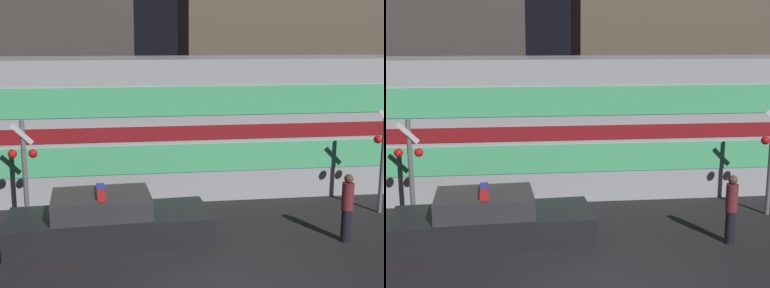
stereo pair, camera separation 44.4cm
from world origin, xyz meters
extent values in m
cube|color=#B7BABF|center=(2.18, 7.51, 2.12)|extent=(18.60, 3.11, 4.24)
cube|color=maroon|center=(2.18, 5.94, 2.12)|extent=(18.23, 0.03, 0.42)
cube|color=#59D88C|center=(2.18, 5.94, 1.36)|extent=(17.67, 0.02, 0.85)
cube|color=#59D88C|center=(2.18, 5.94, 3.05)|extent=(17.67, 0.02, 0.85)
cube|color=black|center=(-2.45, 3.18, 0.35)|extent=(4.94, 2.16, 0.70)
cube|color=#333338|center=(-2.64, 3.17, 0.95)|extent=(2.42, 1.79, 0.49)
cube|color=red|center=(-2.62, 2.88, 1.26)|extent=(0.23, 0.57, 0.12)
cube|color=blue|center=(-2.66, 3.45, 1.26)|extent=(0.23, 0.57, 0.12)
cylinder|color=black|center=(3.22, 2.35, 0.40)|extent=(0.24, 0.24, 0.80)
cylinder|color=maroon|center=(3.22, 2.35, 1.14)|extent=(0.28, 0.28, 0.67)
sphere|color=brown|center=(3.22, 2.35, 1.58)|extent=(0.22, 0.22, 0.22)
cylinder|color=slate|center=(5.07, 4.27, 1.53)|extent=(0.13, 0.13, 3.06)
sphere|color=red|center=(4.82, 4.14, 2.14)|extent=(0.23, 0.23, 0.23)
cylinder|color=slate|center=(-4.62, 4.61, 1.40)|extent=(0.13, 0.13, 2.79)
sphere|color=red|center=(-4.87, 4.48, 1.96)|extent=(0.23, 0.23, 0.23)
sphere|color=red|center=(-4.36, 4.48, 1.96)|extent=(0.23, 0.23, 0.23)
cube|color=white|center=(-4.62, 4.53, 2.46)|extent=(0.58, 0.03, 0.58)
cube|color=#47423D|center=(-5.47, 14.69, 4.50)|extent=(8.01, 4.53, 8.99)
cube|color=brown|center=(5.36, 15.51, 5.41)|extent=(8.98, 4.20, 10.83)
camera|label=1|loc=(-2.19, -9.28, 4.93)|focal=50.00mm
camera|label=2|loc=(-1.75, -9.34, 4.93)|focal=50.00mm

